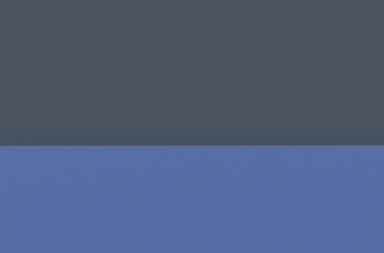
{
  "coord_description": "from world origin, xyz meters",
  "views": [
    {
      "loc": [
        0.27,
        -3.68,
        1.16
      ],
      "look_at": [
        0.41,
        0.35,
        1.15
      ],
      "focal_mm": 63.81,
      "sensor_mm": 36.0,
      "label": 1
    }
  ],
  "objects": [
    {
      "name": "backdrop_wall",
      "position": [
        0.0,
        5.28,
        1.44
      ],
      "size": [
        32.0,
        0.5,
        2.87
      ],
      "primitive_type": "cube",
      "color": "gray",
      "rests_on": "ground"
    },
    {
      "name": "pedestrian_at_meter",
      "position": [
        0.6,
        0.46,
        1.11
      ],
      "size": [
        0.62,
        0.41,
        1.7
      ],
      "rotation": [
        0.0,
        0.0,
        -3.16
      ],
      "color": "slate",
      "rests_on": "sidewalk_curb"
    },
    {
      "name": "background_railing",
      "position": [
        -0.0,
        2.64,
        0.86
      ],
      "size": [
        24.06,
        0.06,
        1.0
      ],
      "color": "black",
      "rests_on": "sidewalk_curb"
    },
    {
      "name": "parked_sedan_blue",
      "position": [
        -0.03,
        -1.53,
        0.87
      ],
      "size": [
        4.63,
        1.87,
        1.76
      ],
      "rotation": [
        0.0,
        0.0,
        -1.56
      ],
      "color": "navy",
      "rests_on": "ground"
    },
    {
      "name": "parking_meter",
      "position": [
        -0.0,
        0.42,
        1.12
      ],
      "size": [
        0.17,
        0.18,
        1.37
      ],
      "rotation": [
        0.0,
        0.0,
        3.11
      ],
      "color": "slate",
      "rests_on": "sidewalk_curb"
    }
  ]
}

